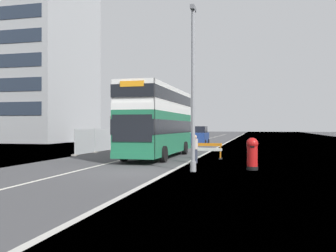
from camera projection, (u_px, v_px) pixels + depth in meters
The scene contains 10 objects.
ground at pixel (142, 173), 17.63m from camera, with size 140.00×280.00×0.10m.
double_decker_bus at pixel (159, 121), 25.95m from camera, with size 2.85×11.31×4.85m.
lamppost_foreground at pixel (193, 94), 17.73m from camera, with size 0.29×0.70×7.95m.
red_pillar_postbox at pixel (252, 152), 18.42m from camera, with size 0.59×0.59×1.61m.
roadworks_barrier at pixel (208, 149), 24.69m from camera, with size 1.93×0.64×1.06m.
construction_site_fence at pixel (111, 140), 33.71m from camera, with size 0.44×13.80×2.01m.
car_oncoming_near at pixel (200, 136), 44.80m from camera, with size 1.95×4.26×2.19m.
car_receding_mid at pixel (183, 135), 52.56m from camera, with size 1.99×4.56×2.06m.
bare_tree_far_verge_near at pixel (118, 127), 56.70m from camera, with size 2.77×2.20×4.07m.
pedestrian_at_kerb at pixel (195, 149), 21.87m from camera, with size 0.34×0.34×1.67m.
Camera 1 is at (5.94, -16.70, 2.17)m, focal length 39.52 mm.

